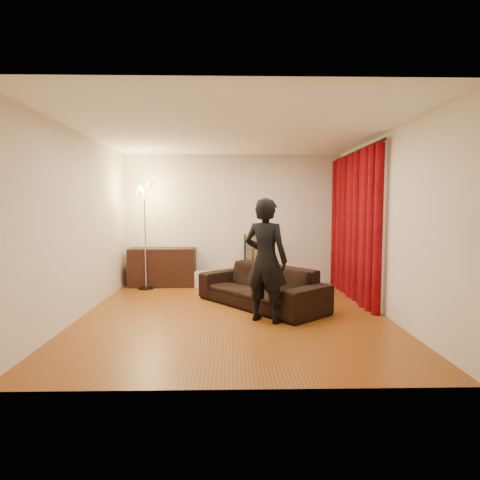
{
  "coord_description": "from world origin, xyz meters",
  "views": [
    {
      "loc": [
        -0.04,
        -5.93,
        1.61
      ],
      "look_at": [
        0.1,
        0.3,
        1.1
      ],
      "focal_mm": 30.0,
      "sensor_mm": 36.0,
      "label": 1
    }
  ],
  "objects_px": {
    "sofa": "(261,286)",
    "floor_lamp": "(145,236)",
    "storage_boxes": "(202,279)",
    "person": "(266,260)",
    "wire_shelf": "(257,260)",
    "media_cabinet": "(163,267)"
  },
  "relations": [
    {
      "from": "sofa",
      "to": "floor_lamp",
      "type": "distance_m",
      "value": 2.7
    },
    {
      "from": "storage_boxes",
      "to": "floor_lamp",
      "type": "bearing_deg",
      "value": -169.98
    },
    {
      "from": "storage_boxes",
      "to": "person",
      "type": "bearing_deg",
      "value": -66.9
    },
    {
      "from": "sofa",
      "to": "storage_boxes",
      "type": "xyz_separation_m",
      "value": [
        -1.06,
        1.64,
        -0.18
      ]
    },
    {
      "from": "floor_lamp",
      "to": "sofa",
      "type": "bearing_deg",
      "value": -33.77
    },
    {
      "from": "wire_shelf",
      "to": "floor_lamp",
      "type": "xyz_separation_m",
      "value": [
        -2.21,
        -0.34,
        0.52
      ]
    },
    {
      "from": "media_cabinet",
      "to": "floor_lamp",
      "type": "bearing_deg",
      "value": -134.76
    },
    {
      "from": "media_cabinet",
      "to": "storage_boxes",
      "type": "relative_size",
      "value": 3.56
    },
    {
      "from": "sofa",
      "to": "storage_boxes",
      "type": "relative_size",
      "value": 6.06
    },
    {
      "from": "media_cabinet",
      "to": "wire_shelf",
      "type": "xyz_separation_m",
      "value": [
        1.93,
        0.05,
        0.14
      ]
    },
    {
      "from": "sofa",
      "to": "floor_lamp",
      "type": "bearing_deg",
      "value": -163.03
    },
    {
      "from": "media_cabinet",
      "to": "sofa",
      "type": "bearing_deg",
      "value": -43.12
    },
    {
      "from": "media_cabinet",
      "to": "wire_shelf",
      "type": "relative_size",
      "value": 1.26
    },
    {
      "from": "wire_shelf",
      "to": "sofa",
      "type": "bearing_deg",
      "value": -85.09
    },
    {
      "from": "floor_lamp",
      "to": "media_cabinet",
      "type": "bearing_deg",
      "value": 45.68
    },
    {
      "from": "wire_shelf",
      "to": "media_cabinet",
      "type": "bearing_deg",
      "value": -172.12
    },
    {
      "from": "sofa",
      "to": "wire_shelf",
      "type": "bearing_deg",
      "value": 139.25
    },
    {
      "from": "sofa",
      "to": "floor_lamp",
      "type": "height_order",
      "value": "floor_lamp"
    },
    {
      "from": "person",
      "to": "media_cabinet",
      "type": "xyz_separation_m",
      "value": [
        -1.89,
        2.6,
        -0.48
      ]
    },
    {
      "from": "media_cabinet",
      "to": "floor_lamp",
      "type": "height_order",
      "value": "floor_lamp"
    },
    {
      "from": "person",
      "to": "wire_shelf",
      "type": "distance_m",
      "value": 2.68
    },
    {
      "from": "person",
      "to": "media_cabinet",
      "type": "distance_m",
      "value": 3.25
    }
  ]
}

